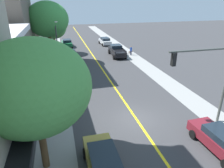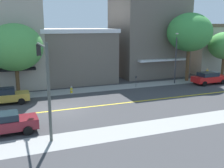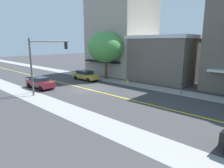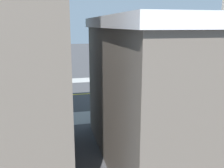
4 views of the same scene
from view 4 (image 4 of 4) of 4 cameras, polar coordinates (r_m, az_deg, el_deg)
ground_plane at (r=27.70m, az=11.16°, el=-1.13°), size 140.00×140.00×0.00m
sidewalk_left at (r=22.14m, az=18.19°, el=-5.12°), size 2.59×126.00×0.01m
sidewalk_right at (r=33.62m, az=6.55°, el=1.52°), size 2.59×126.00×0.01m
road_centerline_stripe at (r=27.70m, az=11.16°, el=-1.13°), size 0.20×126.00×0.00m
tan_rowhouse at (r=13.54m, az=18.65°, el=-1.01°), size 9.92×9.86×7.02m
fire_hydrant at (r=21.65m, az=12.50°, el=-4.14°), size 0.44×0.24×0.77m
parking_meter at (r=19.45m, az=-9.46°, el=-4.31°), size 0.12×0.18×1.39m
traffic_light_mast at (r=32.09m, az=11.27°, el=8.68°), size 5.19×0.32×6.45m
maroon_sedan_right_curb at (r=33.19m, az=16.21°, el=2.32°), size 2.10×4.67×1.49m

